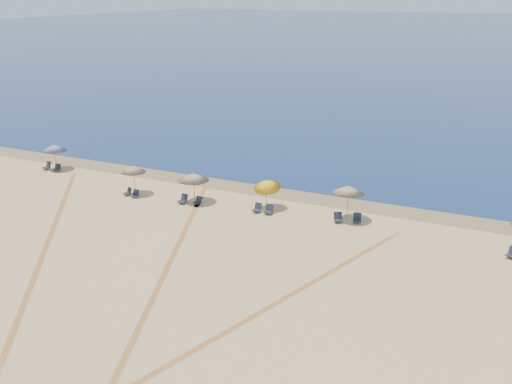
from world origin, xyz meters
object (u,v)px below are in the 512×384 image
umbrella_0 (54,148)px  chair_3 (136,194)px  chair_2 (128,192)px  chair_10 (512,253)px  umbrella_3 (267,184)px  umbrella_4 (348,189)px  chair_5 (198,201)px  chair_7 (269,210)px  umbrella_2 (194,177)px  chair_1 (57,168)px  chair_8 (338,218)px  chair_4 (183,199)px  chair_6 (257,208)px  chair_9 (357,218)px  umbrella_1 (133,169)px  chair_0 (47,166)px

umbrella_0 → chair_3: size_ratio=3.64×
chair_2 → chair_10: size_ratio=0.90×
umbrella_3 → chair_10: size_ratio=2.95×
umbrella_0 → umbrella_4: bearing=-1.4°
umbrella_0 → chair_10: umbrella_0 is taller
chair_5 → chair_7: bearing=13.3°
umbrella_2 → chair_1: bearing=174.0°
umbrella_3 → chair_8: (5.61, -0.46, -1.54)m
chair_3 → chair_8: bearing=-2.2°
chair_4 → chair_8: chair_4 is taller
umbrella_0 → chair_8: (26.84, -1.46, -1.69)m
umbrella_4 → chair_3: size_ratio=3.98×
chair_6 → chair_7: size_ratio=0.99×
chair_9 → umbrella_1: bearing=169.5°
umbrella_1 → chair_4: 4.97m
umbrella_1 → chair_10: 27.71m
chair_1 → chair_8: 26.29m
chair_7 → umbrella_1: bearing=-179.6°
umbrella_1 → chair_1: umbrella_1 is taller
chair_1 → chair_8: size_ratio=0.91×
umbrella_3 → chair_0: umbrella_3 is taller
chair_8 → chair_3: bearing=162.1°
chair_1 → chair_6: (20.36, -1.59, 0.00)m
chair_2 → chair_5: size_ratio=1.12×
chair_3 → chair_4: bearing=-2.7°
umbrella_3 → chair_1: bearing=178.5°
umbrella_0 → chair_1: bearing=-39.9°
chair_1 → chair_4: bearing=-26.1°
umbrella_2 → chair_9: 12.60m
chair_3 → umbrella_1: bearing=119.6°
umbrella_4 → chair_4: umbrella_4 is taller
umbrella_4 → chair_6: (-6.30, -1.41, -1.92)m
chair_3 → chair_8: (15.88, 1.71, 0.04)m
chair_0 → chair_3: size_ratio=1.26×
umbrella_0 → chair_6: umbrella_0 is taller
chair_8 → chair_5: bearing=161.4°
umbrella_1 → chair_7: umbrella_1 is taller
umbrella_2 → umbrella_4: (11.60, 1.41, 0.23)m
umbrella_0 → chair_6: 21.11m
umbrella_0 → chair_3: bearing=-16.1°
umbrella_2 → chair_1: 15.23m
umbrella_1 → chair_5: size_ratio=3.71×
chair_1 → chair_10: (37.50, -2.02, 0.01)m
umbrella_1 → chair_6: umbrella_1 is taller
chair_3 → chair_4: 4.12m
chair_1 → chair_5: 15.73m
chair_4 → chair_8: 11.85m
umbrella_3 → chair_1: size_ratio=3.12×
chair_9 → chair_10: chair_10 is taller
umbrella_0 → umbrella_4: 27.25m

